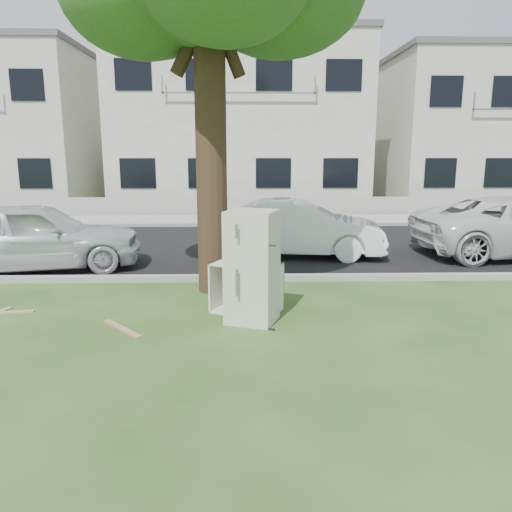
{
  "coord_description": "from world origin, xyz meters",
  "views": [
    {
      "loc": [
        0.16,
        -7.07,
        2.54
      ],
      "look_at": [
        0.35,
        0.6,
        0.9
      ],
      "focal_mm": 35.0,
      "sensor_mm": 36.0,
      "label": 1
    }
  ],
  "objects_px": {
    "fridge": "(252,267)",
    "cabinet": "(247,288)",
    "car_center": "(297,228)",
    "car_left": "(35,236)"
  },
  "relations": [
    {
      "from": "car_left",
      "to": "cabinet",
      "type": "bearing_deg",
      "value": -135.86
    },
    {
      "from": "car_center",
      "to": "fridge",
      "type": "bearing_deg",
      "value": 173.36
    },
    {
      "from": "car_center",
      "to": "cabinet",
      "type": "bearing_deg",
      "value": 170.93
    },
    {
      "from": "fridge",
      "to": "car_left",
      "type": "distance_m",
      "value": 5.68
    },
    {
      "from": "cabinet",
      "to": "car_center",
      "type": "height_order",
      "value": "car_center"
    },
    {
      "from": "cabinet",
      "to": "car_left",
      "type": "bearing_deg",
      "value": 173.97
    },
    {
      "from": "fridge",
      "to": "cabinet",
      "type": "bearing_deg",
      "value": 120.54
    },
    {
      "from": "cabinet",
      "to": "car_left",
      "type": "xyz_separation_m",
      "value": [
        -4.48,
        2.95,
        0.34
      ]
    },
    {
      "from": "car_center",
      "to": "car_left",
      "type": "distance_m",
      "value": 5.87
    },
    {
      "from": "fridge",
      "to": "car_center",
      "type": "relative_size",
      "value": 0.41
    }
  ]
}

